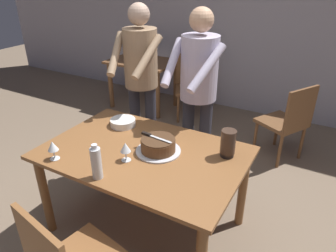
{
  "coord_description": "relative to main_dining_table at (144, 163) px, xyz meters",
  "views": [
    {
      "loc": [
        1.15,
        -1.66,
        1.99
      ],
      "look_at": [
        0.1,
        0.2,
        0.9
      ],
      "focal_mm": 33.33,
      "sensor_mm": 36.0,
      "label": 1
    }
  ],
  "objects": [
    {
      "name": "person_standing_beside",
      "position": [
        -0.5,
        0.74,
        0.43
      ],
      "size": [
        0.46,
        0.57,
        1.72
      ],
      "color": "#2D2D38",
      "rests_on": "ground_plane"
    },
    {
      "name": "hurricane_lamp",
      "position": [
        0.57,
        0.25,
        0.21
      ],
      "size": [
        0.11,
        0.11,
        0.21
      ],
      "color": "black",
      "rests_on": "main_dining_table"
    },
    {
      "name": "wine_glass_near",
      "position": [
        -0.04,
        -0.16,
        0.21
      ],
      "size": [
        0.08,
        0.08,
        0.14
      ],
      "color": "silver",
      "rests_on": "main_dining_table"
    },
    {
      "name": "person_cutting_cake",
      "position": [
        0.11,
        0.71,
        0.43
      ],
      "size": [
        0.47,
        0.56,
        1.72
      ],
      "color": "#2D2D38",
      "rests_on": "ground_plane"
    },
    {
      "name": "cake_knife",
      "position": [
        0.03,
        0.06,
        0.22
      ],
      "size": [
        0.27,
        0.05,
        0.02
      ],
      "color": "silver",
      "rests_on": "cake_on_platter"
    },
    {
      "name": "cake_on_platter",
      "position": [
        0.1,
        0.05,
        0.16
      ],
      "size": [
        0.34,
        0.34,
        0.11
      ],
      "color": "silver",
      "rests_on": "main_dining_table"
    },
    {
      "name": "ground_plane",
      "position": [
        0.0,
        0.0,
        -0.65
      ],
      "size": [
        14.0,
        14.0,
        0.0
      ],
      "primitive_type": "plane",
      "color": "#7A6651"
    },
    {
      "name": "water_bottle",
      "position": [
        -0.08,
        -0.42,
        0.22
      ],
      "size": [
        0.07,
        0.07,
        0.25
      ],
      "color": "silver",
      "rests_on": "main_dining_table"
    },
    {
      "name": "background_chair_1",
      "position": [
        -0.65,
        2.23,
        -0.15
      ],
      "size": [
        0.59,
        0.59,
        0.9
      ],
      "color": "brown",
      "rests_on": "ground_plane"
    },
    {
      "name": "background_table",
      "position": [
        -1.45,
        2.18,
        -0.07
      ],
      "size": [
        1.0,
        0.7,
        0.74
      ],
      "color": "brown",
      "rests_on": "ground_plane"
    },
    {
      "name": "wine_glass_far",
      "position": [
        -0.5,
        -0.4,
        0.21
      ],
      "size": [
        0.08,
        0.08,
        0.14
      ],
      "color": "silver",
      "rests_on": "main_dining_table"
    },
    {
      "name": "main_dining_table",
      "position": [
        0.0,
        0.0,
        0.0
      ],
      "size": [
        1.51,
        1.0,
        0.75
      ],
      "color": "brown",
      "rests_on": "ground_plane"
    },
    {
      "name": "back_wall",
      "position": [
        0.0,
        2.88,
        0.7
      ],
      "size": [
        10.0,
        0.12,
        2.7
      ],
      "primitive_type": "cube",
      "color": "#ADA8B2",
      "rests_on": "ground_plane"
    },
    {
      "name": "background_chair_0",
      "position": [
        0.79,
        1.67,
        -0.15
      ],
      "size": [
        0.6,
        0.6,
        0.9
      ],
      "color": "brown",
      "rests_on": "ground_plane"
    },
    {
      "name": "plate_stack",
      "position": [
        -0.39,
        0.28,
        0.13
      ],
      "size": [
        0.22,
        0.22,
        0.06
      ],
      "color": "white",
      "rests_on": "main_dining_table"
    }
  ]
}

